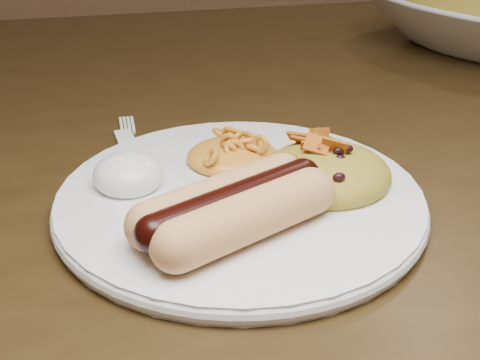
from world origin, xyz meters
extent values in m
cube|color=#31220E|center=(0.00, 0.00, 0.73)|extent=(1.60, 0.90, 0.04)
cylinder|color=white|center=(-0.03, -0.15, 0.76)|extent=(0.33, 0.33, 0.01)
cylinder|color=#F8B872|center=(-0.04, -0.21, 0.78)|extent=(0.11, 0.08, 0.03)
cylinder|color=#F8B872|center=(-0.04, -0.18, 0.78)|extent=(0.11, 0.08, 0.03)
cylinder|color=black|center=(-0.04, -0.20, 0.78)|extent=(0.12, 0.07, 0.02)
ellipsoid|color=gold|center=(-0.02, -0.10, 0.78)|extent=(0.08, 0.08, 0.03)
ellipsoid|color=white|center=(-0.10, -0.12, 0.78)|extent=(0.07, 0.07, 0.03)
ellipsoid|color=orange|center=(0.04, -0.15, 0.78)|extent=(0.10, 0.09, 0.04)
cube|color=white|center=(-0.10, -0.04, 0.75)|extent=(0.03, 0.13, 0.00)
camera|label=1|loc=(-0.11, -0.56, 0.99)|focal=50.00mm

